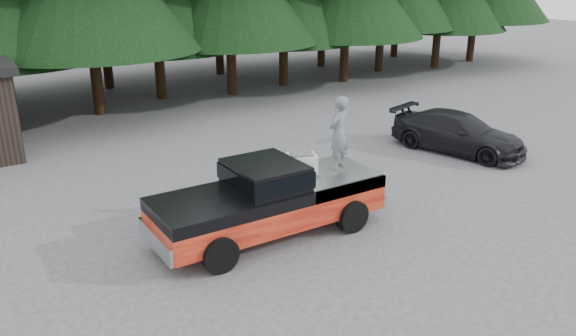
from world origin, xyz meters
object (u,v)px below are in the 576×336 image
pickup_truck (269,210)px  air_compressor (302,165)px  parked_car (458,133)px  man_on_bed (339,133)px

pickup_truck → air_compressor: (1.11, 0.22, 0.91)m
air_compressor → parked_car: (8.05, 1.86, -0.88)m
pickup_truck → parked_car: (9.16, 2.08, 0.04)m
man_on_bed → air_compressor: bearing=-32.4°
parked_car → pickup_truck: bearing=177.5°
air_compressor → parked_car: air_compressor is taller
pickup_truck → parked_car: 9.39m
pickup_truck → parked_car: bearing=12.8°
parked_car → man_on_bed: bearing=-179.2°
man_on_bed → parked_car: bearing=172.0°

